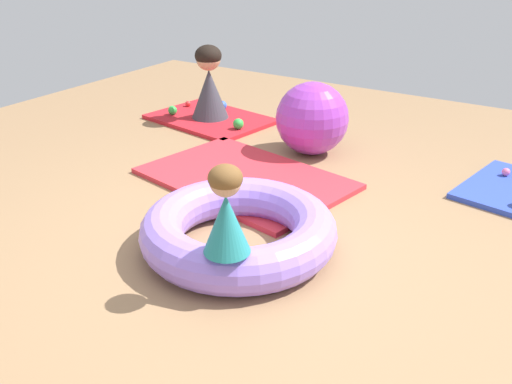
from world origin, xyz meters
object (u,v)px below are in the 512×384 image
(play_ball_orange, at_px, (284,211))
(play_ball_green_second, at_px, (173,110))
(play_ball_teal, at_px, (211,104))
(inflatable_cushion, at_px, (238,230))
(child_in_teal, at_px, (226,211))
(play_ball_red, at_px, (188,104))
(adult_seated, at_px, (209,83))
(play_ball_blue, at_px, (222,106))
(play_ball_pink, at_px, (506,172))
(play_ball_green, at_px, (238,124))
(exercise_ball_large, at_px, (312,119))

(play_ball_orange, distance_m, play_ball_green_second, 2.51)
(play_ball_orange, height_order, play_ball_teal, play_ball_teal)
(inflatable_cushion, height_order, play_ball_green_second, inflatable_cushion)
(inflatable_cushion, xyz_separation_m, child_in_teal, (0.22, -0.42, 0.37))
(inflatable_cushion, relative_size, play_ball_red, 19.83)
(play_ball_orange, xyz_separation_m, play_ball_teal, (-1.91, 1.76, 0.01))
(play_ball_orange, bearing_deg, child_in_teal, -79.50)
(adult_seated, distance_m, play_ball_blue, 0.40)
(play_ball_pink, relative_size, play_ball_orange, 0.88)
(adult_seated, height_order, play_ball_blue, adult_seated)
(play_ball_red, relative_size, play_ball_pink, 0.96)
(child_in_teal, relative_size, play_ball_red, 8.04)
(adult_seated, xyz_separation_m, play_ball_teal, (-0.18, 0.26, -0.31))
(adult_seated, height_order, play_ball_teal, adult_seated)
(play_ball_green, bearing_deg, play_ball_green_second, 179.02)
(child_in_teal, bearing_deg, play_ball_green_second, 146.98)
(play_ball_orange, bearing_deg, play_ball_red, 142.26)
(play_ball_pink, relative_size, play_ball_green_second, 0.68)
(play_ball_green_second, xyz_separation_m, exercise_ball_large, (1.67, -0.11, 0.23))
(play_ball_pink, xyz_separation_m, play_ball_teal, (-3.04, 0.23, 0.02))
(inflatable_cushion, bearing_deg, play_ball_red, 134.57)
(play_ball_teal, distance_m, play_ball_green_second, 0.45)
(play_ball_blue, relative_size, play_ball_teal, 1.09)
(play_ball_green, bearing_deg, play_ball_blue, 139.61)
(play_ball_blue, xyz_separation_m, exercise_ball_large, (1.33, -0.52, 0.22))
(inflatable_cushion, distance_m, exercise_ball_large, 1.77)
(play_ball_pink, relative_size, exercise_ball_large, 0.10)
(play_ball_green, bearing_deg, child_in_teal, -57.12)
(inflatable_cushion, relative_size, play_ball_pink, 19.10)
(inflatable_cushion, height_order, play_ball_pink, inflatable_cushion)
(play_ball_red, xyz_separation_m, play_ball_pink, (3.29, -0.15, 0.00))
(play_ball_green, height_order, play_ball_green_second, play_ball_green)
(play_ball_pink, bearing_deg, play_ball_green, -175.61)
(child_in_teal, relative_size, play_ball_green_second, 5.23)
(play_ball_orange, bearing_deg, inflatable_cushion, -96.19)
(adult_seated, distance_m, play_ball_red, 0.57)
(play_ball_blue, xyz_separation_m, play_ball_teal, (-0.14, -0.00, -0.00))
(child_in_teal, bearing_deg, adult_seated, 140.06)
(play_ball_pink, bearing_deg, adult_seated, -179.43)
(play_ball_green_second, height_order, exercise_ball_large, exercise_ball_large)
(inflatable_cushion, height_order, play_ball_teal, inflatable_cushion)
(play_ball_orange, bearing_deg, play_ball_blue, 135.18)
(child_in_teal, distance_m, play_ball_green_second, 3.23)
(play_ball_pink, bearing_deg, exercise_ball_large, -169.76)
(play_ball_red, height_order, exercise_ball_large, exercise_ball_large)
(child_in_teal, relative_size, adult_seated, 0.67)
(play_ball_orange, height_order, exercise_ball_large, exercise_ball_large)
(child_in_teal, height_order, play_ball_green_second, child_in_teal)
(play_ball_green, bearing_deg, exercise_ball_large, -6.72)
(play_ball_blue, relative_size, exercise_ball_large, 0.16)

